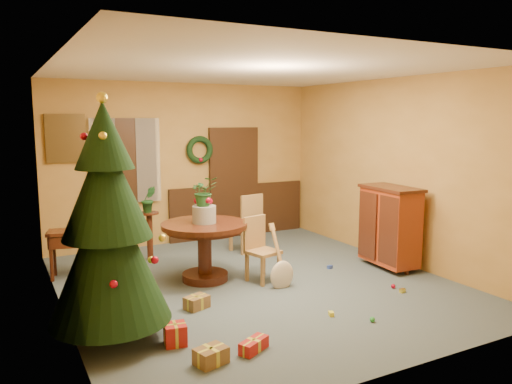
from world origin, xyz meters
TOP-DOWN VIEW (x-y plane):
  - room_envelope at (0.21, 2.70)m, footprint 5.50×5.50m
  - dining_table at (-0.57, 0.47)m, footprint 1.20×1.20m
  - urn at (-0.57, 0.47)m, footprint 0.33×0.33m
  - centerpiece_plant at (-0.57, 0.47)m, footprint 0.37×0.32m
  - chair_near at (0.11, 0.11)m, footprint 0.48×0.48m
  - chair_far at (0.64, 1.51)m, footprint 0.50×0.50m
  - guitar at (0.23, -0.31)m, footprint 0.47×0.61m
  - plant_stand at (-0.97, 1.81)m, footprint 0.31×0.31m
  - stand_plant at (-0.97, 1.81)m, footprint 0.23×0.19m
  - christmas_tree at (-2.15, -0.88)m, footprint 1.22×1.22m
  - writing_desk at (-2.13, 1.48)m, footprint 0.84×0.56m
  - sideboard at (2.15, -0.28)m, footprint 0.57×1.01m
  - gift_a at (-1.45, -1.82)m, footprint 0.33×0.28m
  - gift_b at (-1.61, -1.28)m, footprint 0.25×0.25m
  - gift_c at (-1.06, -0.47)m, footprint 0.33×0.28m
  - gift_d at (-0.98, -1.78)m, footprint 0.36×0.28m
  - toy_a at (1.32, 0.08)m, footprint 0.09×0.07m
  - toy_b at (0.53, -1.79)m, footprint 0.06×0.06m
  - toy_c at (0.23, -1.43)m, footprint 0.07×0.09m
  - toy_d at (1.54, -1.05)m, footprint 0.06×0.06m
  - toy_e at (1.53, -1.22)m, footprint 0.09×0.06m

SIDE VIEW (x-z plane):
  - toy_a at x=1.32m, z-range 0.00..0.05m
  - toy_c at x=0.23m, z-range 0.00..0.05m
  - toy_e at x=1.53m, z-range 0.00..0.05m
  - toy_b at x=0.53m, z-range 0.00..0.06m
  - toy_d at x=1.54m, z-range 0.00..0.06m
  - gift_d at x=-0.98m, z-range 0.00..0.12m
  - gift_c at x=-1.06m, z-range 0.00..0.15m
  - gift_a at x=-1.45m, z-range 0.00..0.16m
  - gift_b at x=-1.61m, z-range 0.00..0.22m
  - guitar at x=0.23m, z-range 0.01..0.83m
  - chair_near at x=0.11m, z-range 0.03..0.94m
  - plant_stand at x=-0.97m, z-range 0.10..0.89m
  - writing_desk at x=-2.13m, z-range 0.17..0.86m
  - chair_far at x=0.64m, z-range 0.04..1.05m
  - dining_table at x=-0.57m, z-range 0.17..0.99m
  - sideboard at x=2.15m, z-range 0.04..1.30m
  - urn at x=-0.57m, z-range 0.83..1.07m
  - stand_plant at x=-0.97m, z-range 0.79..1.21m
  - room_envelope at x=0.21m, z-range -1.63..3.87m
  - christmas_tree at x=-2.15m, z-range -0.06..2.46m
  - centerpiece_plant at x=-0.57m, z-range 1.07..1.48m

